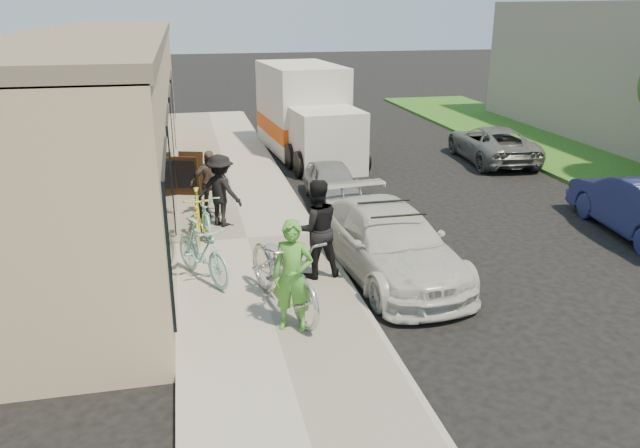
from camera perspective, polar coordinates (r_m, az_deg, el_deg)
ground at (r=11.14m, az=5.38°, el=-6.53°), size 120.00×120.00×0.00m
sidewalk at (r=13.45m, az=-6.65°, el=-1.56°), size 3.00×34.00×0.15m
curb at (r=13.67m, az=-0.18°, el=-1.12°), size 0.12×34.00×0.13m
storefront at (r=17.84m, az=-19.21°, el=9.53°), size 3.60×20.00×4.22m
bike_rack at (r=13.70m, az=-10.57°, el=1.45°), size 0.21×0.64×0.93m
sandwich_board at (r=16.63m, az=-11.94°, el=4.49°), size 0.82×0.82×1.07m
sedan_white at (r=11.77m, az=6.30°, el=-1.64°), size 2.25×4.64×1.34m
sedan_silver at (r=16.08m, az=1.13°, el=3.75°), size 1.43×3.13×1.04m
moving_truck at (r=21.36m, az=-1.31°, el=9.85°), size 2.75×6.22×2.98m
far_car_gray at (r=21.27m, az=15.44°, el=7.09°), size 2.28×4.32×1.16m
tandem_bike at (r=10.10m, az=-3.36°, el=-4.31°), size 1.50×2.61×1.30m
woman_rider at (r=9.36m, az=-2.51°, el=-4.79°), size 0.75×0.64×1.74m
man_standing at (r=11.18m, az=-0.36°, el=-0.43°), size 0.94×0.77×1.82m
cruiser_bike_a at (r=11.35m, az=-10.71°, el=-2.48°), size 1.26×1.84×1.08m
cruiser_bike_b at (r=13.79m, az=-10.66°, el=1.08°), size 0.81×1.78×0.90m
cruiser_bike_c at (r=13.18m, az=-11.14°, el=0.62°), size 0.58×1.83×1.09m
bystander_a at (r=14.04m, az=-9.04°, el=3.05°), size 1.18×1.16×1.63m
bystander_b at (r=14.78m, az=-10.06°, el=3.69°), size 0.97×0.55×1.56m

